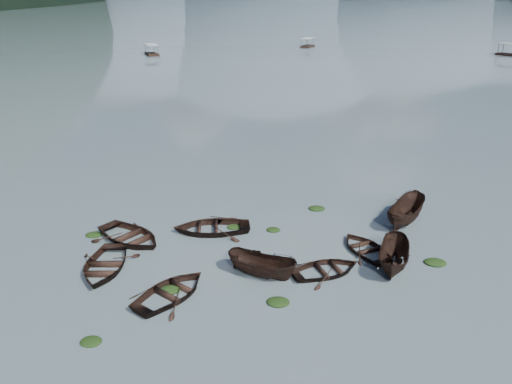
# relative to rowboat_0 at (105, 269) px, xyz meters

# --- Properties ---
(ground_plane) EXTENTS (2400.00, 2400.00, 0.00)m
(ground_plane) POSITION_rel_rowboat_0_xyz_m (7.65, -4.84, 0.00)
(ground_plane) COLOR #536368
(rowboat_0) EXTENTS (3.73, 4.93, 0.96)m
(rowboat_0) POSITION_rel_rowboat_0_xyz_m (0.00, 0.00, 0.00)
(rowboat_0) COLOR black
(rowboat_0) RESTS_ON ground
(rowboat_1) EXTENTS (4.97, 5.36, 0.90)m
(rowboat_1) POSITION_rel_rowboat_0_xyz_m (4.34, -2.15, 0.00)
(rowboat_1) COLOR black
(rowboat_1) RESTS_ON ground
(rowboat_2) EXTENTS (4.29, 2.81, 1.55)m
(rowboat_2) POSITION_rel_rowboat_0_xyz_m (8.67, 0.24, 0.00)
(rowboat_2) COLOR black
(rowboat_2) RESTS_ON ground
(rowboat_3) EXTENTS (4.28, 4.69, 0.80)m
(rowboat_3) POSITION_rel_rowboat_0_xyz_m (14.50, 3.53, 0.00)
(rowboat_3) COLOR black
(rowboat_3) RESTS_ON ground
(rowboat_4) EXTENTS (4.77, 4.26, 0.81)m
(rowboat_4) POSITION_rel_rowboat_0_xyz_m (12.11, 0.85, 0.00)
(rowboat_4) COLOR black
(rowboat_4) RESTS_ON ground
(rowboat_5) EXTENTS (2.58, 4.59, 1.67)m
(rowboat_5) POSITION_rel_rowboat_0_xyz_m (15.82, 1.75, 0.00)
(rowboat_5) COLOR black
(rowboat_5) RESTS_ON ground
(rowboat_6) EXTENTS (5.96, 5.55, 1.00)m
(rowboat_6) POSITION_rel_rowboat_0_xyz_m (0.28, 3.46, 0.00)
(rowboat_6) COLOR black
(rowboat_6) RESTS_ON ground
(rowboat_7) EXTENTS (5.41, 4.32, 1.00)m
(rowboat_7) POSITION_rel_rowboat_0_xyz_m (5.02, 5.19, 0.00)
(rowboat_7) COLOR black
(rowboat_7) RESTS_ON ground
(rowboat_8) EXTENTS (3.75, 4.89, 1.79)m
(rowboat_8) POSITION_rel_rowboat_0_xyz_m (17.43, 7.73, 0.00)
(rowboat_8) COLOR black
(rowboat_8) RESTS_ON ground
(weed_clump_0) EXTENTS (0.98, 0.80, 0.21)m
(weed_clump_0) POSITION_rel_rowboat_0_xyz_m (1.73, -5.96, 0.00)
(weed_clump_0) COLOR black
(weed_clump_0) RESTS_ON ground
(weed_clump_1) EXTENTS (1.05, 0.84, 0.23)m
(weed_clump_1) POSITION_rel_rowboat_0_xyz_m (4.14, -1.68, 0.00)
(weed_clump_1) COLOR black
(weed_clump_1) RESTS_ON ground
(weed_clump_2) EXTENTS (1.15, 0.92, 0.25)m
(weed_clump_2) POSITION_rel_rowboat_0_xyz_m (9.69, -2.21, 0.00)
(weed_clump_2) COLOR black
(weed_clump_2) RESTS_ON ground
(weed_clump_3) EXTENTS (0.90, 0.76, 0.20)m
(weed_clump_3) POSITION_rel_rowboat_0_xyz_m (8.91, 5.69, 0.00)
(weed_clump_3) COLOR black
(weed_clump_3) RESTS_ON ground
(weed_clump_4) EXTENTS (1.24, 0.98, 0.26)m
(weed_clump_4) POSITION_rel_rowboat_0_xyz_m (18.25, 2.48, 0.00)
(weed_clump_4) COLOR black
(weed_clump_4) RESTS_ON ground
(weed_clump_5) EXTENTS (1.05, 0.85, 0.22)m
(weed_clump_5) POSITION_rel_rowboat_0_xyz_m (-2.22, 3.87, 0.00)
(weed_clump_5) COLOR black
(weed_clump_5) RESTS_ON ground
(weed_clump_6) EXTENTS (0.93, 0.78, 0.19)m
(weed_clump_6) POSITION_rel_rowboat_0_xyz_m (6.34, 5.83, 0.00)
(weed_clump_6) COLOR black
(weed_clump_6) RESTS_ON ground
(weed_clump_7) EXTENTS (1.14, 0.92, 0.25)m
(weed_clump_7) POSITION_rel_rowboat_0_xyz_m (11.70, 9.29, 0.00)
(weed_clump_7) COLOR black
(weed_clump_7) RESTS_ON ground
(pontoon_left) EXTENTS (4.92, 6.47, 2.30)m
(pontoon_left) POSITION_rel_rowboat_0_xyz_m (-25.33, 93.41, 0.00)
(pontoon_left) COLOR black
(pontoon_left) RESTS_ON ground
(pontoon_centre) EXTENTS (3.96, 6.08, 2.16)m
(pontoon_centre) POSITION_rel_rowboat_0_xyz_m (10.54, 114.33, 0.00)
(pontoon_centre) COLOR black
(pontoon_centre) RESTS_ON ground
(pontoon_right) EXTENTS (6.64, 6.73, 2.56)m
(pontoon_right) POSITION_rel_rowboat_0_xyz_m (57.38, 100.20, 0.00)
(pontoon_right) COLOR black
(pontoon_right) RESTS_ON ground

